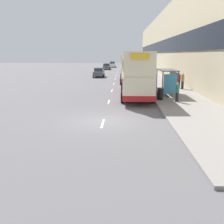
{
  "coord_description": "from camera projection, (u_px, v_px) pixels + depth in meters",
  "views": [
    {
      "loc": [
        1.14,
        -15.04,
        4.07
      ],
      "look_at": [
        -0.05,
        14.94,
        -2.86
      ],
      "focal_mm": 40.0,
      "sensor_mm": 36.0,
      "label": 1
    }
  ],
  "objects": [
    {
      "name": "ground_plane",
      "position": [
        103.0,
        121.0,
        15.6
      ],
      "size": [
        220.0,
        220.0,
        0.0
      ],
      "primitive_type": "plane",
      "color": "#5B595B"
    },
    {
      "name": "pavement",
      "position": [
        147.0,
        74.0,
        52.81
      ],
      "size": [
        5.0,
        93.0,
        0.14
      ],
      "color": "gray",
      "rests_on": "ground_plane"
    },
    {
      "name": "terrace_facade",
      "position": [
        168.0,
        44.0,
        51.27
      ],
      "size": [
        3.1,
        93.0,
        12.48
      ],
      "color": "#C6B793",
      "rests_on": "ground_plane"
    },
    {
      "name": "lane_mark_0",
      "position": [
        103.0,
        123.0,
        15.05
      ],
      "size": [
        0.12,
        2.0,
        0.01
      ],
      "color": "silver",
      "rests_on": "ground_plane"
    },
    {
      "name": "lane_mark_1",
      "position": [
        109.0,
        102.0,
        21.9
      ],
      "size": [
        0.12,
        2.0,
        0.01
      ],
      "color": "silver",
      "rests_on": "ground_plane"
    },
    {
      "name": "lane_mark_2",
      "position": [
        112.0,
        91.0,
        28.74
      ],
      "size": [
        0.12,
        2.0,
        0.01
      ],
      "color": "silver",
      "rests_on": "ground_plane"
    },
    {
      "name": "lane_mark_3",
      "position": [
        114.0,
        84.0,
        35.59
      ],
      "size": [
        0.12,
        2.0,
        0.01
      ],
      "color": "silver",
      "rests_on": "ground_plane"
    },
    {
      "name": "lane_mark_4",
      "position": [
        115.0,
        79.0,
        42.44
      ],
      "size": [
        0.12,
        2.0,
        0.01
      ],
      "color": "silver",
      "rests_on": "ground_plane"
    },
    {
      "name": "lane_mark_5",
      "position": [
        116.0,
        76.0,
        49.29
      ],
      "size": [
        0.12,
        2.0,
        0.01
      ],
      "color": "silver",
      "rests_on": "ground_plane"
    },
    {
      "name": "lane_mark_6",
      "position": [
        117.0,
        73.0,
        56.14
      ],
      "size": [
        0.12,
        2.0,
        0.01
      ],
      "color": "silver",
      "rests_on": "ground_plane"
    },
    {
      "name": "lane_mark_7",
      "position": [
        118.0,
        71.0,
        62.99
      ],
      "size": [
        0.12,
        2.0,
        0.01
      ],
      "color": "silver",
      "rests_on": "ground_plane"
    },
    {
      "name": "lane_mark_8",
      "position": [
        118.0,
        69.0,
        69.84
      ],
      "size": [
        0.12,
        2.0,
        0.01
      ],
      "color": "silver",
      "rests_on": "ground_plane"
    },
    {
      "name": "bus_shelter",
      "position": [
        169.0,
        77.0,
        24.5
      ],
      "size": [
        1.6,
        4.2,
        2.48
      ],
      "color": "#4C4C51",
      "rests_on": "ground_plane"
    },
    {
      "name": "double_decker_bus_near",
      "position": [
        136.0,
        73.0,
        24.36
      ],
      "size": [
        2.85,
        11.37,
        4.3
      ],
      "color": "beige",
      "rests_on": "ground_plane"
    },
    {
      "name": "double_decker_bus_ahead",
      "position": [
        130.0,
        67.0,
        37.13
      ],
      "size": [
        2.85,
        10.66,
        4.3
      ],
      "color": "beige",
      "rests_on": "ground_plane"
    },
    {
      "name": "car_0",
      "position": [
        129.0,
        68.0,
        61.75
      ],
      "size": [
        1.91,
        3.82,
        1.8
      ],
      "color": "maroon",
      "rests_on": "ground_plane"
    },
    {
      "name": "car_1",
      "position": [
        107.0,
        66.0,
        69.15
      ],
      "size": [
        2.09,
        4.37,
        1.66
      ],
      "rotation": [
        0.0,
        0.0,
        3.14
      ],
      "color": "#4C5156",
      "rests_on": "ground_plane"
    },
    {
      "name": "car_2",
      "position": [
        99.0,
        72.0,
        45.95
      ],
      "size": [
        1.96,
        4.18,
        1.68
      ],
      "rotation": [
        0.0,
        0.0,
        3.14
      ],
      "color": "#4C5156",
      "rests_on": "ground_plane"
    },
    {
      "name": "car_3",
      "position": [
        112.0,
        64.0,
        81.4
      ],
      "size": [
        2.0,
        4.38,
        1.85
      ],
      "rotation": [
        0.0,
        0.0,
        3.14
      ],
      "color": "silver",
      "rests_on": "ground_plane"
    },
    {
      "name": "pedestrian_at_shelter",
      "position": [
        177.0,
        92.0,
        21.07
      ],
      "size": [
        0.33,
        0.33,
        1.65
      ],
      "color": "#23232D",
      "rests_on": "ground_plane"
    },
    {
      "name": "pedestrian_1",
      "position": [
        183.0,
        81.0,
        28.86
      ],
      "size": [
        0.37,
        0.37,
        1.85
      ],
      "color": "#23232D",
      "rests_on": "ground_plane"
    },
    {
      "name": "pedestrian_2",
      "position": [
        169.0,
        84.0,
        26.87
      ],
      "size": [
        0.32,
        0.32,
        1.64
      ],
      "color": "#23232D",
      "rests_on": "ground_plane"
    },
    {
      "name": "pedestrian_3",
      "position": [
        179.0,
        80.0,
        29.52
      ],
      "size": [
        0.36,
        0.36,
        1.84
      ],
      "color": "#23232D",
      "rests_on": "ground_plane"
    },
    {
      "name": "litter_bin",
      "position": [
        160.0,
        94.0,
        22.15
      ],
      "size": [
        0.55,
        0.55,
        1.05
      ],
      "color": "black",
      "rests_on": "ground_plane"
    }
  ]
}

